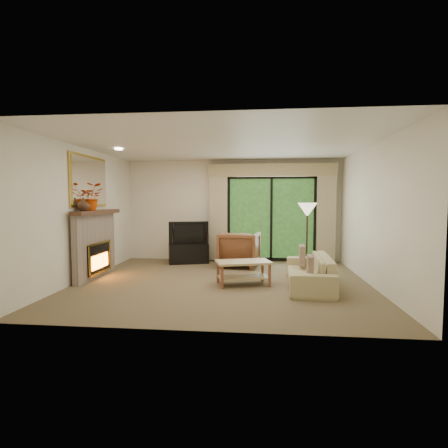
# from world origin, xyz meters

# --- Properties ---
(floor) EXTENTS (5.50, 5.50, 0.00)m
(floor) POSITION_xyz_m (0.00, 0.00, 0.00)
(floor) COLOR brown
(floor) RESTS_ON ground
(ceiling) EXTENTS (5.50, 5.50, 0.00)m
(ceiling) POSITION_xyz_m (0.00, 0.00, 2.60)
(ceiling) COLOR white
(ceiling) RESTS_ON ground
(wall_back) EXTENTS (5.00, 0.00, 5.00)m
(wall_back) POSITION_xyz_m (0.00, 2.50, 1.30)
(wall_back) COLOR #EEE2CB
(wall_back) RESTS_ON ground
(wall_front) EXTENTS (5.00, 0.00, 5.00)m
(wall_front) POSITION_xyz_m (0.00, -2.50, 1.30)
(wall_front) COLOR #EEE2CB
(wall_front) RESTS_ON ground
(wall_left) EXTENTS (0.00, 5.00, 5.00)m
(wall_left) POSITION_xyz_m (-2.75, 0.00, 1.30)
(wall_left) COLOR #EEE2CB
(wall_left) RESTS_ON ground
(wall_right) EXTENTS (0.00, 5.00, 5.00)m
(wall_right) POSITION_xyz_m (2.75, 0.00, 1.30)
(wall_right) COLOR #EEE2CB
(wall_right) RESTS_ON ground
(fireplace) EXTENTS (0.24, 1.70, 1.37)m
(fireplace) POSITION_xyz_m (-2.63, 0.20, 0.69)
(fireplace) COLOR gray
(fireplace) RESTS_ON floor
(mirror) EXTENTS (0.07, 1.45, 1.02)m
(mirror) POSITION_xyz_m (-2.71, 0.20, 1.95)
(mirror) COLOR gold
(mirror) RESTS_ON wall_left
(sliding_door) EXTENTS (2.26, 0.10, 2.16)m
(sliding_door) POSITION_xyz_m (1.00, 2.45, 1.10)
(sliding_door) COLOR black
(sliding_door) RESTS_ON floor
(curtain_left) EXTENTS (0.45, 0.18, 2.35)m
(curtain_left) POSITION_xyz_m (-0.35, 2.34, 1.20)
(curtain_left) COLOR tan
(curtain_left) RESTS_ON floor
(curtain_right) EXTENTS (0.45, 0.18, 2.35)m
(curtain_right) POSITION_xyz_m (2.35, 2.34, 1.20)
(curtain_right) COLOR tan
(curtain_right) RESTS_ON floor
(cornice) EXTENTS (3.20, 0.24, 0.32)m
(cornice) POSITION_xyz_m (1.00, 2.36, 2.32)
(cornice) COLOR tan
(cornice) RESTS_ON wall_back
(media_console) EXTENTS (1.06, 0.70, 0.49)m
(media_console) POSITION_xyz_m (-1.06, 1.95, 0.24)
(media_console) COLOR black
(media_console) RESTS_ON floor
(tv) EXTENTS (0.97, 0.41, 0.56)m
(tv) POSITION_xyz_m (-1.06, 1.95, 0.77)
(tv) COLOR black
(tv) RESTS_ON media_console
(armchair) EXTENTS (1.00, 1.02, 0.83)m
(armchair) POSITION_xyz_m (0.23, 1.60, 0.42)
(armchair) COLOR brown
(armchair) RESTS_ON floor
(sofa) EXTENTS (0.85, 1.96, 0.56)m
(sofa) POSITION_xyz_m (1.61, -0.13, 0.28)
(sofa) COLOR tan
(sofa) RESTS_ON floor
(pillow_near) EXTENTS (0.11, 0.35, 0.35)m
(pillow_near) POSITION_xyz_m (1.54, -0.68, 0.48)
(pillow_near) COLOR brown
(pillow_near) RESTS_ON sofa
(pillow_far) EXTENTS (0.12, 0.38, 0.38)m
(pillow_far) POSITION_xyz_m (1.54, 0.43, 0.48)
(pillow_far) COLOR brown
(pillow_far) RESTS_ON sofa
(coffee_table) EXTENTS (1.11, 0.80, 0.45)m
(coffee_table) POSITION_xyz_m (0.41, -0.15, 0.22)
(coffee_table) COLOR tan
(coffee_table) RESTS_ON floor
(floor_lamp) EXTENTS (0.44, 0.44, 1.51)m
(floor_lamp) POSITION_xyz_m (1.71, 0.99, 0.76)
(floor_lamp) COLOR beige
(floor_lamp) RESTS_ON floor
(vase) EXTENTS (0.26, 0.26, 0.25)m
(vase) POSITION_xyz_m (-2.61, -0.27, 1.49)
(vase) COLOR #452A1B
(vase) RESTS_ON fireplace
(branches) EXTENTS (0.59, 0.56, 0.53)m
(branches) POSITION_xyz_m (-2.61, 0.04, 1.64)
(branches) COLOR #BC3A06
(branches) RESTS_ON fireplace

